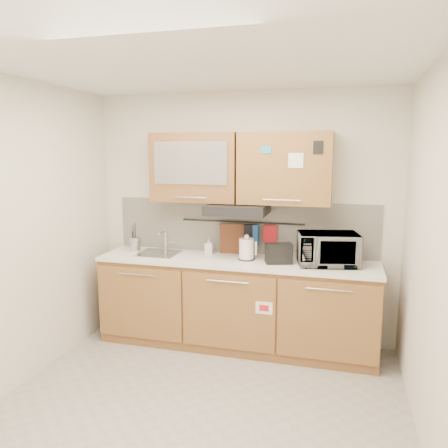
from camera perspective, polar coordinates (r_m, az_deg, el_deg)
The scene contains 21 objects.
floor at distance 3.72m, azimuth -3.24°, elevation -22.97°, with size 3.20×3.20×0.00m, color #9E9993.
ceiling at distance 3.20m, azimuth -3.70°, elevation 20.37°, with size 3.20×3.20×0.00m, color white.
wall_back at distance 4.64m, azimuth 2.47°, elevation 0.85°, with size 3.20×3.20×0.00m, color silver.
wall_left at distance 4.02m, azimuth -25.64°, elevation -1.43°, with size 3.00×3.00×0.00m, color silver.
wall_right at distance 3.11m, azimuth 25.82°, elevation -4.40°, with size 3.00×3.00×0.00m, color silver.
base_cabinet at distance 4.57m, azimuth 1.52°, elevation -10.87°, with size 2.80×0.64×0.88m.
countertop at distance 4.42m, azimuth 1.54°, elevation -4.86°, with size 2.82×0.62×0.04m, color white.
backsplash at distance 4.64m, azimuth 2.43°, elevation -0.39°, with size 2.80×0.02×0.56m, color silver.
upper_cabinets at distance 4.42m, azimuth 1.95°, elevation 7.34°, with size 1.82×0.37×0.70m.
range_hood at distance 4.38m, azimuth 1.76°, elevation 1.93°, with size 0.60×0.46×0.10m, color black.
sink at distance 4.70m, azimuth -8.53°, elevation -3.80°, with size 0.42×0.40×0.26m.
utensil_rail at distance 4.60m, azimuth 2.33°, elevation 0.27°, with size 0.02×0.02×1.30m, color black.
utensil_crock at distance 4.85m, azimuth -11.58°, elevation -2.57°, with size 0.16×0.16×0.30m.
kettle at distance 4.38m, azimuth 2.97°, elevation -3.37°, with size 0.19×0.18×0.26m.
toaster at distance 4.27m, azimuth 7.15°, elevation -3.80°, with size 0.29×0.22×0.19m.
microwave at distance 4.28m, azimuth 13.40°, elevation -3.21°, with size 0.56×0.38×0.31m, color #999999.
soap_bottle at distance 4.62m, azimuth -1.96°, elevation -2.83°, with size 0.08×0.08×0.18m, color #999999.
cutting_board at distance 4.64m, azimuth 1.73°, elevation -2.79°, with size 0.37×0.03×0.46m, color brown.
oven_mitt at distance 4.58m, azimuth 3.81°, elevation -1.42°, with size 0.13×0.03×0.22m, color #215097.
dark_pouch at distance 4.58m, azimuth 3.47°, elevation -1.42°, with size 0.14×0.04×0.22m, color black.
pot_holder at distance 4.54m, azimuth 6.00°, elevation -1.27°, with size 0.14×0.02×0.18m, color red.
Camera 1 is at (1.01, -2.97, 2.00)m, focal length 35.00 mm.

